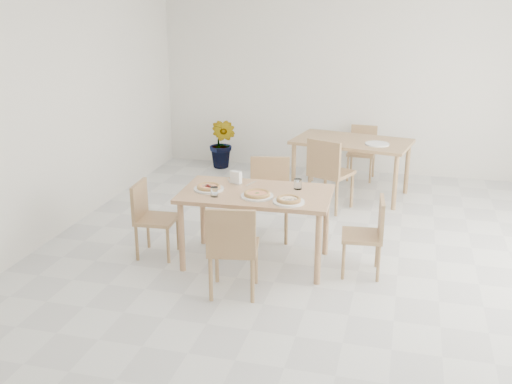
% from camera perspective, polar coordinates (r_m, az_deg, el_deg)
% --- Properties ---
extents(main_table, '(1.50, 0.88, 0.75)m').
position_cam_1_polar(main_table, '(5.88, 0.00, -0.79)').
color(main_table, tan).
rests_on(main_table, ground).
extents(chair_south, '(0.50, 0.50, 0.87)m').
position_cam_1_polar(chair_south, '(5.27, -2.25, -5.02)').
color(chair_south, '#A47F52').
rests_on(chair_south, ground).
extents(chair_north, '(0.52, 0.52, 0.88)m').
position_cam_1_polar(chair_north, '(6.62, 1.31, 0.02)').
color(chair_north, '#A47F52').
rests_on(chair_north, ground).
extents(chair_west, '(0.41, 0.41, 0.78)m').
position_cam_1_polar(chair_west, '(6.22, -10.10, -2.05)').
color(chair_west, '#A47F52').
rests_on(chair_west, ground).
extents(chair_east, '(0.42, 0.42, 0.77)m').
position_cam_1_polar(chair_east, '(5.82, 10.79, -3.66)').
color(chair_east, '#A47F52').
rests_on(chair_east, ground).
extents(plate_margherita, '(0.31, 0.31, 0.02)m').
position_cam_1_polar(plate_margherita, '(5.71, 0.11, -0.39)').
color(plate_margherita, white).
rests_on(plate_margherita, main_table).
extents(plate_mushroom, '(0.30, 0.30, 0.02)m').
position_cam_1_polar(plate_mushroom, '(5.57, 3.13, -0.93)').
color(plate_mushroom, white).
rests_on(plate_mushroom, main_table).
extents(plate_pepperoni, '(0.30, 0.30, 0.02)m').
position_cam_1_polar(plate_pepperoni, '(5.94, -4.52, 0.30)').
color(plate_pepperoni, white).
rests_on(plate_pepperoni, main_table).
extents(pizza_margherita, '(0.27, 0.27, 0.03)m').
position_cam_1_polar(pizza_margherita, '(5.70, 0.11, -0.17)').
color(pizza_margherita, tan).
rests_on(pizza_margherita, plate_margherita).
extents(pizza_mushroom, '(0.29, 0.29, 0.03)m').
position_cam_1_polar(pizza_mushroom, '(5.56, 3.13, -0.71)').
color(pizza_mushroom, tan).
rests_on(pizza_mushroom, plate_mushroom).
extents(pizza_pepperoni, '(0.30, 0.30, 0.03)m').
position_cam_1_polar(pizza_pepperoni, '(5.93, -4.52, 0.51)').
color(pizza_pepperoni, tan).
rests_on(pizza_pepperoni, plate_pepperoni).
extents(tumbler_a, '(0.08, 0.08, 0.10)m').
position_cam_1_polar(tumbler_a, '(5.94, 4.01, 0.76)').
color(tumbler_a, white).
rests_on(tumbler_a, main_table).
extents(tumbler_b, '(0.07, 0.07, 0.09)m').
position_cam_1_polar(tumbler_b, '(5.72, -4.00, 0.01)').
color(tumbler_b, white).
rests_on(tumbler_b, main_table).
extents(napkin_holder, '(0.14, 0.09, 0.14)m').
position_cam_1_polar(napkin_holder, '(6.07, -1.92, 1.33)').
color(napkin_holder, silver).
rests_on(napkin_holder, main_table).
extents(fork_a, '(0.07, 0.19, 0.01)m').
position_cam_1_polar(fork_a, '(6.11, -0.45, 0.82)').
color(fork_a, silver).
rests_on(fork_a, main_table).
extents(fork_b, '(0.09, 0.18, 0.01)m').
position_cam_1_polar(fork_b, '(6.18, -2.56, 1.03)').
color(fork_b, silver).
rests_on(fork_b, main_table).
extents(second_table, '(1.63, 1.12, 0.75)m').
position_cam_1_polar(second_table, '(8.05, 9.10, 4.33)').
color(second_table, '#A47F52').
rests_on(second_table, ground).
extents(chair_back_s, '(0.60, 0.60, 0.92)m').
position_cam_1_polar(chair_back_s, '(7.42, 6.88, 2.16)').
color(chair_back_s, '#A47F52').
rests_on(chair_back_s, ground).
extents(chair_back_n, '(0.40, 0.40, 0.77)m').
position_cam_1_polar(chair_back_n, '(8.88, 10.09, 4.12)').
color(chair_back_n, '#A47F52').
rests_on(chair_back_n, ground).
extents(plate_empty, '(0.31, 0.31, 0.02)m').
position_cam_1_polar(plate_empty, '(7.85, 11.47, 4.51)').
color(plate_empty, white).
rests_on(plate_empty, second_table).
extents(potted_plant, '(0.53, 0.48, 0.78)m').
position_cam_1_polar(potted_plant, '(9.27, -3.19, 4.65)').
color(potted_plant, '#245E1C').
rests_on(potted_plant, ground).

